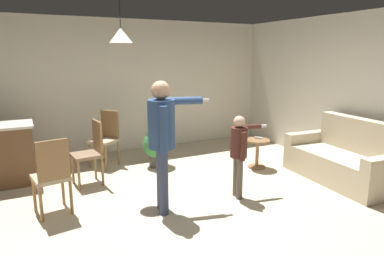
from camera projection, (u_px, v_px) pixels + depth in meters
name	position (u px, v px, depth m)	size (l,w,h in m)	color
ground	(196.00, 207.00, 4.55)	(7.68, 7.68, 0.00)	beige
wall_back	(125.00, 86.00, 7.07)	(6.40, 0.10, 2.70)	silver
wall_right	(367.00, 94.00, 5.67)	(0.10, 6.40, 2.70)	silver
couch_floral	(343.00, 160.00, 5.48)	(0.98, 1.86, 1.00)	beige
side_table_by_couch	(257.00, 150.00, 6.09)	(0.44, 0.44, 0.52)	olive
person_adult	(163.00, 132.00, 4.24)	(0.86, 0.48, 1.69)	#384260
person_child	(239.00, 147.00, 4.74)	(0.63, 0.34, 1.18)	#60564C
dining_chair_by_counter	(106.00, 136.00, 6.19)	(0.59, 0.59, 1.00)	olive
dining_chair_near_wall	(91.00, 150.00, 5.29)	(0.46, 0.46, 1.00)	olive
dining_chair_centre_back	(52.00, 174.00, 4.24)	(0.48, 0.48, 1.00)	olive
potted_plant_corner	(157.00, 143.00, 6.16)	(0.51, 0.51, 0.78)	#4C4742
spare_remote_on_table	(258.00, 138.00, 6.10)	(0.04, 0.13, 0.04)	white
ceiling_light_pendant	(121.00, 35.00, 4.65)	(0.32, 0.32, 0.55)	silver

